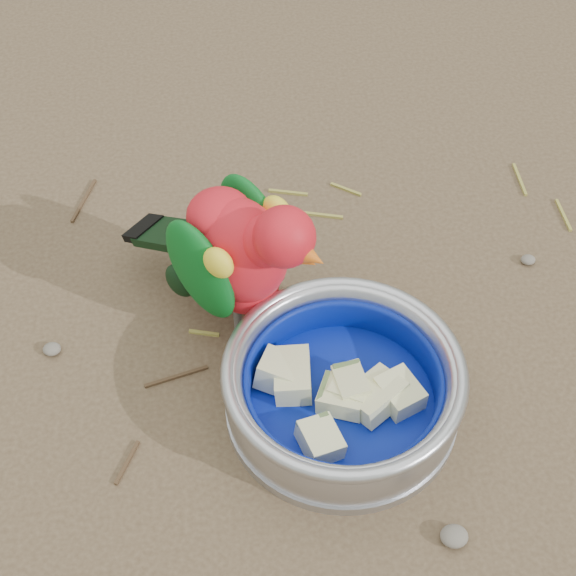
{
  "coord_description": "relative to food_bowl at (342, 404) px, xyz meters",
  "views": [
    {
      "loc": [
        -0.01,
        -0.46,
        0.65
      ],
      "look_at": [
        0.04,
        0.03,
        0.08
      ],
      "focal_mm": 55.0,
      "sensor_mm": 36.0,
      "label": 1
    }
  ],
  "objects": [
    {
      "name": "ground",
      "position": [
        -0.08,
        0.05,
        -0.01
      ],
      "size": [
        60.0,
        60.0,
        0.0
      ],
      "primitive_type": "plane",
      "color": "brown"
    },
    {
      "name": "food_bowl",
      "position": [
        0.0,
        0.0,
        0.0
      ],
      "size": [
        0.2,
        0.2,
        0.02
      ],
      "primitive_type": "cylinder",
      "color": "#B2B2BA",
      "rests_on": "ground"
    },
    {
      "name": "bowl_wall",
      "position": [
        0.0,
        0.0,
        0.03
      ],
      "size": [
        0.2,
        0.2,
        0.04
      ],
      "primitive_type": null,
      "color": "#B2B2BA",
      "rests_on": "food_bowl"
    },
    {
      "name": "fruit_wedges",
      "position": [
        0.0,
        0.0,
        0.02
      ],
      "size": [
        0.12,
        0.12,
        0.03
      ],
      "primitive_type": null,
      "color": "beige",
      "rests_on": "food_bowl"
    },
    {
      "name": "lory_parrot",
      "position": [
        -0.08,
        0.11,
        0.07
      ],
      "size": [
        0.21,
        0.21,
        0.16
      ],
      "primitive_type": null,
      "rotation": [
        0.0,
        0.0,
        -2.32
      ],
      "color": "red",
      "rests_on": "ground"
    },
    {
      "name": "ground_debris",
      "position": [
        -0.04,
        0.05,
        -0.01
      ],
      "size": [
        0.9,
        0.8,
        0.01
      ],
      "primitive_type": null,
      "color": "#9C933F",
      "rests_on": "ground"
    }
  ]
}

